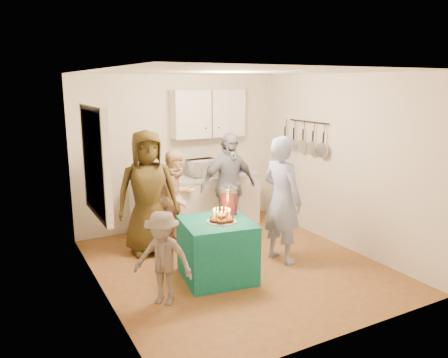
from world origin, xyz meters
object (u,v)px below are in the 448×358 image
counter (197,204)px  party_table (217,250)px  microwave (203,168)px  child_near_left (163,258)px  woman_back_center (177,197)px  man_birthday (282,200)px  woman_back_left (148,193)px  punch_jar (229,201)px  woman_back_right (228,186)px

counter → party_table: (-0.61, -1.93, -0.05)m
microwave → child_near_left: bearing=-129.6°
party_table → woman_back_center: woman_back_center is taller
man_birthday → party_table: bearing=82.3°
counter → woman_back_center: 0.80m
counter → man_birthday: man_birthday is taller
counter → microwave: 0.63m
woman_back_left → punch_jar: bearing=-45.2°
woman_back_center → woman_back_right: woman_back_right is taller
party_table → child_near_left: (-0.84, -0.31, 0.16)m
counter → woman_back_left: 1.37m
counter → microwave: (0.12, 0.00, 0.62)m
microwave → punch_jar: 1.76m
woman_back_left → woman_back_center: (0.54, 0.19, -0.18)m
man_birthday → woman_back_right: 1.20m
party_table → punch_jar: (0.29, 0.22, 0.55)m
party_table → man_birthday: bearing=4.4°
microwave → punch_jar: (-0.43, -1.71, -0.12)m
microwave → party_table: bearing=-115.2°
counter → woman_back_right: (0.25, -0.66, 0.43)m
punch_jar → counter: bearing=79.4°
counter → woman_back_right: 0.82m
punch_jar → man_birthday: (0.76, -0.14, -0.04)m
punch_jar → child_near_left: bearing=-155.1°
child_near_left → woman_back_left: bearing=121.4°
woman_back_center → counter: bearing=19.2°
party_table → woman_back_left: bearing=111.1°
microwave → party_table: microwave is taller
man_birthday → child_near_left: (-1.90, -0.39, -0.34)m
woman_back_left → woman_back_right: bearing=8.5°
woman_back_right → child_near_left: woman_back_right is taller
woman_back_right → punch_jar: bearing=-121.6°
woman_back_right → child_near_left: bearing=-140.3°
man_birthday → woman_back_center: size_ratio=1.20×
punch_jar → woman_back_right: (0.57, 1.04, -0.07)m
man_birthday → woman_back_center: 1.69m
man_birthday → child_near_left: man_birthday is taller
counter → party_table: size_ratio=2.59×
microwave → woman_back_center: 0.89m
woman_back_center → woman_back_right: bearing=-34.0°
child_near_left → woman_back_center: bearing=107.3°
punch_jar → woman_back_right: 1.19m
counter → woman_back_left: (-1.09, -0.68, 0.48)m
party_table → child_near_left: child_near_left is taller
child_near_left → party_table: bearing=64.5°
punch_jar → man_birthday: 0.77m
counter → man_birthday: 1.95m
woman_back_center → party_table: bearing=-114.3°
woman_back_left → woman_back_right: 1.34m
punch_jar → woman_back_right: woman_back_right is taller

